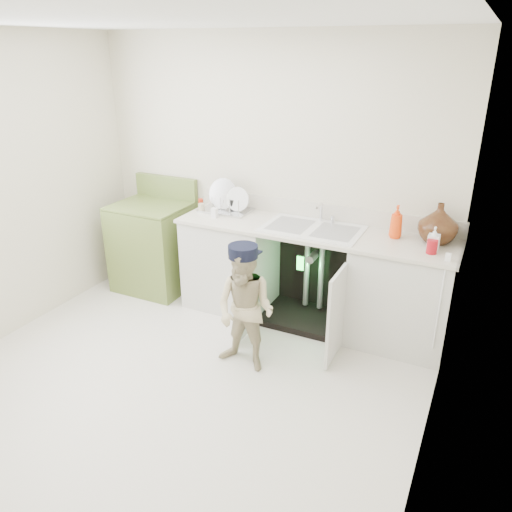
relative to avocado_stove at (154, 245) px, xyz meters
The scene contains 5 objects.
ground 1.71m from the avocado_stove, 45.79° to the right, with size 3.50×3.50×0.00m, color beige.
room_shell 1.83m from the avocado_stove, 45.79° to the right, with size 6.00×5.50×1.26m.
counter_run 1.73m from the avocado_stove, ahead, with size 2.44×1.02×1.22m.
avocado_stove is the anchor object (origin of this frame).
repair_worker 1.74m from the avocado_stove, 30.17° to the right, with size 0.52×0.77×1.02m.
Camera 1 is at (1.88, -2.65, 2.35)m, focal length 35.00 mm.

